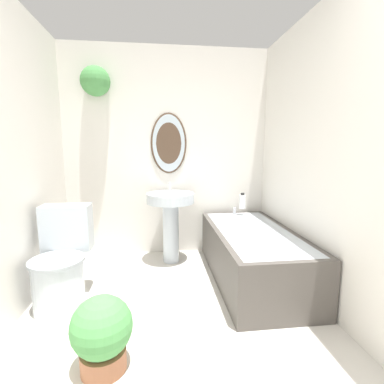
# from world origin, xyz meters

# --- Properties ---
(wall_back) EXTENTS (2.46, 0.31, 2.40)m
(wall_back) POSITION_xyz_m (-0.06, 2.80, 1.26)
(wall_back) COLOR silver
(wall_back) RESTS_ON ground_plane
(wall_right) EXTENTS (0.06, 2.90, 2.40)m
(wall_right) POSITION_xyz_m (1.20, 1.39, 1.20)
(wall_right) COLOR silver
(wall_right) RESTS_ON ground_plane
(toilet) EXTENTS (0.41, 0.58, 0.79)m
(toilet) POSITION_xyz_m (-0.90, 1.73, 0.34)
(toilet) COLOR silver
(toilet) RESTS_ON ground_plane
(pedestal_sink) EXTENTS (0.52, 0.52, 0.88)m
(pedestal_sink) POSITION_xyz_m (0.01, 2.48, 0.56)
(pedestal_sink) COLOR silver
(pedestal_sink) RESTS_ON ground_plane
(bathtub) EXTENTS (0.74, 1.54, 0.57)m
(bathtub) POSITION_xyz_m (0.78, 1.96, 0.26)
(bathtub) COLOR #4C4742
(bathtub) RESTS_ON ground_plane
(shampoo_bottle) EXTENTS (0.08, 0.08, 0.18)m
(shampoo_bottle) POSITION_xyz_m (0.85, 2.57, 0.65)
(shampoo_bottle) COLOR white
(shampoo_bottle) RESTS_ON bathtub
(potted_plant) EXTENTS (0.35, 0.35, 0.44)m
(potted_plant) POSITION_xyz_m (-0.45, 0.97, 0.24)
(potted_plant) COLOR #9E6042
(potted_plant) RESTS_ON ground_plane
(bath_mat) EXTENTS (0.55, 0.42, 0.02)m
(bath_mat) POSITION_xyz_m (0.01, 1.89, 0.01)
(bath_mat) COLOR silver
(bath_mat) RESTS_ON ground_plane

